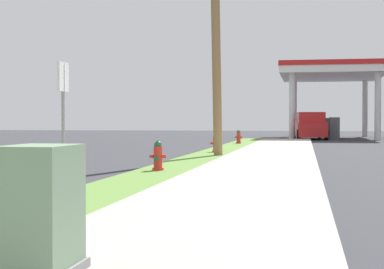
{
  "coord_description": "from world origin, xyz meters",
  "views": [
    {
      "loc": [
        4.24,
        -3.38,
        1.37
      ],
      "look_at": [
        1.26,
        12.85,
        0.99
      ],
      "focal_mm": 57.72,
      "sensor_mm": 36.0,
      "label": 1
    }
  ],
  "objects_px": {
    "utility_cabinet": "(41,216)",
    "fire_hydrant_fourth": "(239,137)",
    "utility_pole_midground": "(216,36)",
    "car_navy_by_near_pump": "(310,128)",
    "fire_hydrant_nearest": "(1,199)",
    "truck_red_at_forecourt": "(310,127)",
    "fire_hydrant_third": "(216,144)",
    "street_sign_post": "(63,103)",
    "fire_hydrant_second": "(158,157)"
  },
  "relations": [
    {
      "from": "utility_cabinet",
      "to": "fire_hydrant_fourth",
      "type": "bearing_deg",
      "value": 92.95
    },
    {
      "from": "utility_pole_midground",
      "to": "car_navy_by_near_pump",
      "type": "bearing_deg",
      "value": 84.13
    },
    {
      "from": "utility_pole_midground",
      "to": "car_navy_by_near_pump",
      "type": "xyz_separation_m",
      "value": [
        3.55,
        34.5,
        -3.66
      ]
    },
    {
      "from": "fire_hydrant_fourth",
      "to": "fire_hydrant_nearest",
      "type": "bearing_deg",
      "value": -89.85
    },
    {
      "from": "truck_red_at_forecourt",
      "to": "fire_hydrant_third",
      "type": "bearing_deg",
      "value": -100.03
    },
    {
      "from": "fire_hydrant_nearest",
      "to": "street_sign_post",
      "type": "height_order",
      "value": "street_sign_post"
    },
    {
      "from": "fire_hydrant_third",
      "to": "truck_red_at_forecourt",
      "type": "relative_size",
      "value": 0.13
    },
    {
      "from": "fire_hydrant_fourth",
      "to": "street_sign_post",
      "type": "height_order",
      "value": "street_sign_post"
    },
    {
      "from": "fire_hydrant_second",
      "to": "utility_pole_midground",
      "type": "bearing_deg",
      "value": 85.83
    },
    {
      "from": "fire_hydrant_second",
      "to": "car_navy_by_near_pump",
      "type": "distance_m",
      "value": 41.48
    },
    {
      "from": "fire_hydrant_second",
      "to": "utility_pole_midground",
      "type": "distance_m",
      "value": 7.86
    },
    {
      "from": "fire_hydrant_fourth",
      "to": "utility_cabinet",
      "type": "distance_m",
      "value": 28.96
    },
    {
      "from": "fire_hydrant_third",
      "to": "fire_hydrant_fourth",
      "type": "height_order",
      "value": "same"
    },
    {
      "from": "fire_hydrant_third",
      "to": "utility_cabinet",
      "type": "bearing_deg",
      "value": -85.9
    },
    {
      "from": "fire_hydrant_third",
      "to": "truck_red_at_forecourt",
      "type": "xyz_separation_m",
      "value": [
        3.81,
        21.57,
        0.47
      ]
    },
    {
      "from": "car_navy_by_near_pump",
      "to": "fire_hydrant_second",
      "type": "bearing_deg",
      "value": -95.59
    },
    {
      "from": "fire_hydrant_fourth",
      "to": "car_navy_by_near_pump",
      "type": "distance_m",
      "value": 23.13
    },
    {
      "from": "fire_hydrant_second",
      "to": "fire_hydrant_third",
      "type": "height_order",
      "value": "same"
    },
    {
      "from": "utility_pole_midground",
      "to": "fire_hydrant_fourth",
      "type": "bearing_deg",
      "value": 92.11
    },
    {
      "from": "fire_hydrant_second",
      "to": "fire_hydrant_third",
      "type": "xyz_separation_m",
      "value": [
        0.15,
        9.15,
        0.0
      ]
    },
    {
      "from": "utility_pole_midground",
      "to": "utility_cabinet",
      "type": "bearing_deg",
      "value": -86.48
    },
    {
      "from": "street_sign_post",
      "to": "truck_red_at_forecourt",
      "type": "xyz_separation_m",
      "value": [
        3.89,
        37.03,
        -0.72
      ]
    },
    {
      "from": "fire_hydrant_second",
      "to": "utility_cabinet",
      "type": "bearing_deg",
      "value": -81.53
    },
    {
      "from": "fire_hydrant_nearest",
      "to": "utility_pole_midground",
      "type": "relative_size",
      "value": 0.09
    },
    {
      "from": "street_sign_post",
      "to": "car_navy_by_near_pump",
      "type": "height_order",
      "value": "street_sign_post"
    },
    {
      "from": "fire_hydrant_second",
      "to": "utility_pole_midground",
      "type": "relative_size",
      "value": 0.09
    },
    {
      "from": "fire_hydrant_fourth",
      "to": "truck_red_at_forecourt",
      "type": "bearing_deg",
      "value": 72.3
    },
    {
      "from": "utility_cabinet",
      "to": "car_navy_by_near_pump",
      "type": "distance_m",
      "value": 51.77
    },
    {
      "from": "utility_cabinet",
      "to": "car_navy_by_near_pump",
      "type": "xyz_separation_m",
      "value": [
        2.49,
        51.71,
        0.12
      ]
    },
    {
      "from": "fire_hydrant_fourth",
      "to": "truck_red_at_forecourt",
      "type": "xyz_separation_m",
      "value": [
        3.9,
        12.22,
        0.47
      ]
    },
    {
      "from": "fire_hydrant_second",
      "to": "street_sign_post",
      "type": "xyz_separation_m",
      "value": [
        0.07,
        -6.32,
        1.19
      ]
    },
    {
      "from": "fire_hydrant_third",
      "to": "utility_cabinet",
      "type": "height_order",
      "value": "utility_cabinet"
    },
    {
      "from": "fire_hydrant_second",
      "to": "street_sign_post",
      "type": "bearing_deg",
      "value": -89.38
    },
    {
      "from": "fire_hydrant_nearest",
      "to": "utility_cabinet",
      "type": "distance_m",
      "value": 2.51
    },
    {
      "from": "fire_hydrant_fourth",
      "to": "truck_red_at_forecourt",
      "type": "height_order",
      "value": "truck_red_at_forecourt"
    },
    {
      "from": "fire_hydrant_nearest",
      "to": "fire_hydrant_fourth",
      "type": "bearing_deg",
      "value": 90.15
    },
    {
      "from": "fire_hydrant_nearest",
      "to": "truck_red_at_forecourt",
      "type": "xyz_separation_m",
      "value": [
        3.83,
        39.08,
        0.47
      ]
    },
    {
      "from": "utility_pole_midground",
      "to": "truck_red_at_forecourt",
      "type": "height_order",
      "value": "utility_pole_midground"
    },
    {
      "from": "fire_hydrant_nearest",
      "to": "fire_hydrant_second",
      "type": "relative_size",
      "value": 1.0
    },
    {
      "from": "car_navy_by_near_pump",
      "to": "truck_red_at_forecourt",
      "type": "bearing_deg",
      "value": -90.44
    },
    {
      "from": "car_navy_by_near_pump",
      "to": "truck_red_at_forecourt",
      "type": "distance_m",
      "value": 10.57
    },
    {
      "from": "fire_hydrant_third",
      "to": "street_sign_post",
      "type": "relative_size",
      "value": 0.35
    },
    {
      "from": "car_navy_by_near_pump",
      "to": "utility_pole_midground",
      "type": "bearing_deg",
      "value": -95.87
    },
    {
      "from": "fire_hydrant_third",
      "to": "car_navy_by_near_pump",
      "type": "xyz_separation_m",
      "value": [
        3.9,
        32.14,
        0.28
      ]
    },
    {
      "from": "street_sign_post",
      "to": "truck_red_at_forecourt",
      "type": "bearing_deg",
      "value": 84.0
    },
    {
      "from": "fire_hydrant_nearest",
      "to": "fire_hydrant_third",
      "type": "distance_m",
      "value": 17.51
    },
    {
      "from": "street_sign_post",
      "to": "truck_red_at_forecourt",
      "type": "distance_m",
      "value": 37.25
    },
    {
      "from": "fire_hydrant_fourth",
      "to": "street_sign_post",
      "type": "xyz_separation_m",
      "value": [
        0.01,
        -24.82,
        1.19
      ]
    },
    {
      "from": "fire_hydrant_second",
      "to": "truck_red_at_forecourt",
      "type": "distance_m",
      "value": 30.98
    },
    {
      "from": "street_sign_post",
      "to": "truck_red_at_forecourt",
      "type": "relative_size",
      "value": 0.38
    }
  ]
}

